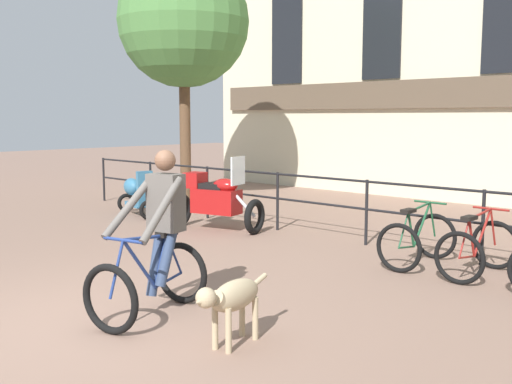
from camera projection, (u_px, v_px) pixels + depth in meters
ground_plane at (72, 328)px, 5.81m from camera, size 60.00×60.00×0.00m
canal_railing at (367, 201)px, 9.49m from camera, size 15.05×0.05×1.05m
cyclist_with_bike at (156, 242)px, 6.14m from camera, size 0.93×1.29×1.70m
dog at (232, 298)px, 5.29m from camera, size 0.31×1.01×0.62m
parked_motorcycle at (216, 199)px, 10.77m from camera, size 1.80×1.01×1.35m
parked_bicycle_near_lamp at (417, 240)px, 8.21m from camera, size 0.68×1.12×0.86m
parked_bicycle_mid_left at (478, 249)px, 7.64m from camera, size 0.68×1.12×0.86m
parked_scooter at (136, 193)px, 12.41m from camera, size 1.34×0.69×0.96m
tree_canalside_left at (184, 22)px, 13.94m from camera, size 3.07×3.07×5.78m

